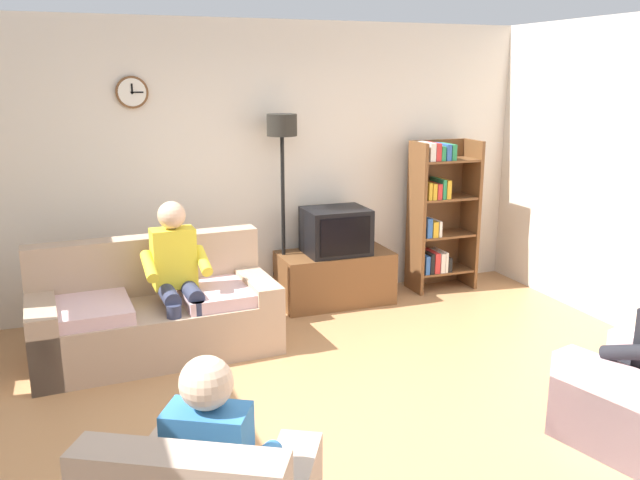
{
  "coord_description": "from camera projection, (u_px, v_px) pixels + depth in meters",
  "views": [
    {
      "loc": [
        -1.62,
        -3.52,
        2.2
      ],
      "look_at": [
        0.12,
        1.17,
        0.94
      ],
      "focal_mm": 37.04,
      "sensor_mm": 36.0,
      "label": 1
    }
  ],
  "objects": [
    {
      "name": "ground_plane",
      "position": [
        365.0,
        423.0,
        4.29
      ],
      "size": [
        12.0,
        12.0,
        0.0
      ],
      "primitive_type": "plane",
      "color": "#B27F51"
    },
    {
      "name": "floor_lamp",
      "position": [
        282.0,
        158.0,
        6.13
      ],
      "size": [
        0.28,
        0.28,
        1.85
      ],
      "color": "black",
      "rests_on": "ground_plane"
    },
    {
      "name": "bookshelf",
      "position": [
        438.0,
        213.0,
        6.83
      ],
      "size": [
        0.68,
        0.36,
        1.55
      ],
      "color": "brown",
      "rests_on": "ground_plane"
    },
    {
      "name": "couch",
      "position": [
        155.0,
        315.0,
        5.32
      ],
      "size": [
        1.94,
        0.98,
        0.9
      ],
      "color": "tan",
      "rests_on": "ground_plane"
    },
    {
      "name": "tv",
      "position": [
        336.0,
        231.0,
        6.36
      ],
      "size": [
        0.6,
        0.49,
        0.44
      ],
      "color": "black",
      "rests_on": "tv_stand"
    },
    {
      "name": "person_on_couch",
      "position": [
        177.0,
        271.0,
        5.19
      ],
      "size": [
        0.53,
        0.55,
        1.24
      ],
      "color": "yellow",
      "rests_on": "ground_plane"
    },
    {
      "name": "person_in_left_armchair",
      "position": [
        217.0,
        461.0,
        2.81
      ],
      "size": [
        0.61,
        0.63,
        1.12
      ],
      "color": "#3372B2",
      "rests_on": "ground_plane"
    },
    {
      "name": "tv_stand",
      "position": [
        335.0,
        277.0,
        6.5
      ],
      "size": [
        1.1,
        0.56,
        0.51
      ],
      "color": "brown",
      "rests_on": "ground_plane"
    },
    {
      "name": "back_wall_assembly",
      "position": [
        254.0,
        165.0,
        6.38
      ],
      "size": [
        6.2,
        0.17,
        2.7
      ],
      "color": "silver",
      "rests_on": "ground_plane"
    }
  ]
}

